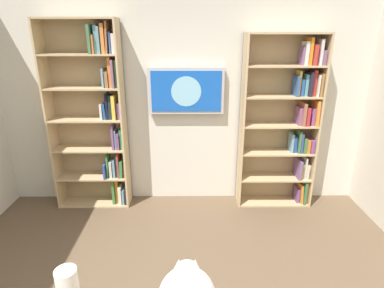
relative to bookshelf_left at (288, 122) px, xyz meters
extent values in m
cube|color=silver|center=(1.24, -0.17, 0.28)|extent=(4.52, 0.06, 2.70)
cube|color=tan|center=(-0.33, 0.02, -0.03)|extent=(0.02, 0.28, 2.07)
cube|color=tan|center=(0.55, 0.02, -0.03)|extent=(0.02, 0.28, 2.07)
cube|color=tan|center=(0.11, -0.11, -0.03)|extent=(0.90, 0.01, 2.07)
cube|color=tan|center=(0.11, 0.02, -1.06)|extent=(0.86, 0.27, 0.02)
cube|color=tan|center=(0.11, 0.02, -0.71)|extent=(0.86, 0.27, 0.02)
cube|color=tan|center=(0.11, 0.02, -0.37)|extent=(0.86, 0.27, 0.02)
cube|color=tan|center=(0.11, 0.02, -0.03)|extent=(0.86, 0.27, 0.02)
cube|color=tan|center=(0.11, 0.02, 0.31)|extent=(0.86, 0.27, 0.02)
cube|color=tan|center=(0.11, 0.02, 0.65)|extent=(0.86, 0.27, 0.02)
cube|color=tan|center=(0.11, 0.02, 0.99)|extent=(0.86, 0.27, 0.02)
cube|color=orange|center=(-0.30, 0.03, -0.90)|extent=(0.02, 0.18, 0.29)
cube|color=#35794E|center=(-0.27, 0.04, -0.90)|extent=(0.02, 0.23, 0.30)
cube|color=orange|center=(-0.24, 0.02, -0.92)|extent=(0.04, 0.21, 0.25)
cube|color=#6E4780|center=(-0.20, 0.01, -0.95)|extent=(0.03, 0.18, 0.19)
cube|color=beige|center=(-0.30, 0.01, -0.62)|extent=(0.02, 0.19, 0.18)
cube|color=beige|center=(-0.27, 0.04, -0.61)|extent=(0.03, 0.20, 0.19)
cube|color=silver|center=(-0.24, 0.03, -0.57)|extent=(0.02, 0.21, 0.28)
cube|color=gold|center=(-0.21, 0.04, -0.61)|extent=(0.03, 0.13, 0.18)
cube|color=slate|center=(-0.17, 0.03, -0.58)|extent=(0.04, 0.24, 0.24)
cube|color=#7C447A|center=(-0.29, 0.04, -0.28)|extent=(0.04, 0.20, 0.16)
cube|color=orange|center=(-0.24, 0.03, -0.28)|extent=(0.04, 0.18, 0.16)
cube|color=#3F703C|center=(-0.20, 0.03, -0.27)|extent=(0.04, 0.21, 0.18)
cube|color=#36488D|center=(-0.16, 0.03, -0.24)|extent=(0.03, 0.18, 0.24)
cube|color=#41733D|center=(-0.13, 0.02, -0.23)|extent=(0.02, 0.21, 0.27)
cube|color=#284BA0|center=(-0.09, 0.02, -0.27)|extent=(0.05, 0.14, 0.20)
cube|color=#6E99B1|center=(-0.06, 0.01, -0.25)|extent=(0.03, 0.15, 0.22)
cube|color=orange|center=(-0.29, 0.04, 0.12)|extent=(0.04, 0.22, 0.29)
cube|color=#844988|center=(-0.25, 0.02, 0.08)|extent=(0.04, 0.19, 0.20)
cube|color=olive|center=(-0.22, 0.01, 0.06)|extent=(0.02, 0.14, 0.17)
cube|color=#B62C35|center=(-0.19, 0.04, 0.08)|extent=(0.04, 0.20, 0.21)
cube|color=#9F6247|center=(-0.14, 0.03, 0.11)|extent=(0.03, 0.22, 0.26)
cube|color=#85517A|center=(-0.11, 0.02, 0.08)|extent=(0.04, 0.19, 0.21)
cube|color=#A1723B|center=(-0.29, 0.03, 0.45)|extent=(0.03, 0.22, 0.26)
cube|color=silver|center=(-0.26, 0.03, 0.44)|extent=(0.02, 0.21, 0.24)
cube|color=#B23227|center=(-0.23, 0.02, 0.46)|extent=(0.04, 0.16, 0.29)
cube|color=#241E2D|center=(-0.18, 0.02, 0.45)|extent=(0.04, 0.21, 0.27)
cube|color=#5BA4AE|center=(-0.14, 0.03, 0.44)|extent=(0.03, 0.14, 0.24)
cube|color=#2C519A|center=(-0.10, 0.03, 0.41)|extent=(0.03, 0.14, 0.19)
cube|color=#EDBD44|center=(-0.06, 0.02, 0.46)|extent=(0.02, 0.14, 0.28)
cube|color=#335792|center=(-0.03, 0.03, 0.43)|extent=(0.02, 0.20, 0.23)
cube|color=#7F5479|center=(-0.29, 0.02, 0.74)|extent=(0.04, 0.21, 0.16)
cube|color=silver|center=(-0.25, 0.03, 0.80)|extent=(0.03, 0.20, 0.27)
cube|color=#AF2C38|center=(-0.21, 0.04, 0.76)|extent=(0.02, 0.15, 0.21)
cube|color=#B4372D|center=(-0.18, 0.04, 0.77)|extent=(0.04, 0.20, 0.22)
cube|color=orange|center=(-0.14, 0.03, 0.80)|extent=(0.03, 0.18, 0.29)
cube|color=silver|center=(-0.10, 0.02, 0.78)|extent=(0.04, 0.18, 0.25)
cube|color=#7E5486|center=(-0.06, 0.02, 0.76)|extent=(0.02, 0.15, 0.20)
cube|color=tan|center=(1.94, 0.02, 0.04)|extent=(0.02, 0.28, 2.21)
cube|color=tan|center=(2.80, 0.02, 0.04)|extent=(0.02, 0.28, 2.21)
cube|color=tan|center=(2.37, -0.11, 0.04)|extent=(0.87, 0.01, 2.21)
cube|color=tan|center=(2.37, 0.02, -1.06)|extent=(0.83, 0.27, 0.02)
cube|color=tan|center=(2.37, 0.02, -0.69)|extent=(0.83, 0.27, 0.02)
cube|color=tan|center=(2.37, 0.02, -0.32)|extent=(0.83, 0.27, 0.02)
cube|color=tan|center=(2.37, 0.02, 0.04)|extent=(0.83, 0.27, 0.02)
cube|color=tan|center=(2.37, 0.02, 0.41)|extent=(0.83, 0.27, 0.02)
cube|color=tan|center=(2.37, 0.02, 0.77)|extent=(0.83, 0.27, 0.02)
cube|color=tan|center=(2.37, 0.02, 1.14)|extent=(0.83, 0.27, 0.02)
cube|color=#231F29|center=(1.97, 0.04, -0.95)|extent=(0.02, 0.18, 0.20)
cube|color=#6192A0|center=(2.00, 0.02, -0.95)|extent=(0.03, 0.23, 0.20)
cube|color=silver|center=(2.04, 0.02, -0.93)|extent=(0.04, 0.24, 0.24)
cube|color=orange|center=(2.09, 0.01, -0.89)|extent=(0.04, 0.13, 0.31)
cube|color=#3D743B|center=(2.13, 0.02, -0.88)|extent=(0.03, 0.18, 0.33)
cube|color=#BD3D2C|center=(1.98, 0.01, -0.60)|extent=(0.02, 0.16, 0.16)
cube|color=#307E4B|center=(2.01, 0.02, -0.57)|extent=(0.04, 0.22, 0.22)
cube|color=#B03B2B|center=(2.04, 0.03, -0.52)|extent=(0.02, 0.20, 0.31)
cube|color=#6A93AA|center=(2.06, 0.03, -0.54)|extent=(0.02, 0.12, 0.28)
cube|color=#6694A8|center=(2.09, 0.01, -0.56)|extent=(0.03, 0.20, 0.23)
cube|color=beige|center=(2.13, 0.02, -0.57)|extent=(0.03, 0.19, 0.21)
cube|color=#387E3F|center=(2.17, 0.04, -0.53)|extent=(0.03, 0.16, 0.29)
cube|color=#35459C|center=(2.20, 0.04, -0.59)|extent=(0.02, 0.23, 0.18)
cube|color=#2C7F43|center=(1.98, 0.01, -0.19)|extent=(0.04, 0.18, 0.25)
cube|color=#77437E|center=(2.02, 0.02, -0.21)|extent=(0.03, 0.20, 0.20)
cube|color=#6D8F9F|center=(2.05, 0.04, -0.20)|extent=(0.02, 0.14, 0.23)
cube|color=#795084|center=(2.07, 0.03, -0.17)|extent=(0.03, 0.17, 0.30)
cube|color=#77538C|center=(1.99, 0.02, 0.15)|extent=(0.04, 0.14, 0.19)
cube|color=yellow|center=(2.03, 0.01, 0.19)|extent=(0.04, 0.23, 0.28)
cube|color=#1C2A29|center=(2.08, 0.03, 0.19)|extent=(0.05, 0.13, 0.28)
cube|color=black|center=(2.12, 0.02, 0.20)|extent=(0.03, 0.15, 0.30)
cube|color=#225798|center=(2.15, 0.03, 0.14)|extent=(0.03, 0.13, 0.18)
cube|color=silver|center=(2.18, 0.01, 0.14)|extent=(0.03, 0.19, 0.18)
cube|color=#3E7040|center=(1.98, 0.04, 0.57)|extent=(0.02, 0.14, 0.30)
cube|color=#84587B|center=(2.01, 0.02, 0.57)|extent=(0.02, 0.24, 0.31)
cube|color=orange|center=(2.05, 0.01, 0.58)|extent=(0.03, 0.19, 0.33)
cube|color=#906441|center=(2.08, 0.01, 0.51)|extent=(0.04, 0.22, 0.18)
cube|color=#709DB0|center=(2.13, 0.03, 0.52)|extent=(0.02, 0.18, 0.21)
cube|color=silver|center=(1.98, 0.03, 0.89)|extent=(0.03, 0.15, 0.21)
cube|color=#365692|center=(2.02, 0.02, 0.90)|extent=(0.02, 0.14, 0.23)
cube|color=#9A613A|center=(2.05, 0.01, 0.95)|extent=(0.03, 0.20, 0.33)
cube|color=orange|center=(2.09, 0.03, 0.94)|extent=(0.04, 0.17, 0.31)
cube|color=#62919F|center=(2.13, 0.04, 0.92)|extent=(0.03, 0.18, 0.28)
cube|color=#6AA0AA|center=(2.16, 0.02, 0.93)|extent=(0.03, 0.16, 0.29)
cube|color=orange|center=(2.19, 0.03, 0.88)|extent=(0.02, 0.21, 0.19)
cube|color=#43704D|center=(2.22, 0.03, 0.93)|extent=(0.03, 0.24, 0.29)
cube|color=#B7B7BC|center=(1.21, -0.09, 0.35)|extent=(0.89, 0.06, 0.54)
cube|color=blue|center=(1.21, -0.05, 0.35)|extent=(0.82, 0.01, 0.47)
cylinder|color=#8CCCEA|center=(1.21, -0.05, 0.35)|extent=(0.35, 0.00, 0.35)
sphere|color=white|center=(1.19, 2.43, -0.05)|extent=(0.13, 0.13, 0.13)
cone|color=white|center=(1.15, 2.43, 0.00)|extent=(0.06, 0.06, 0.07)
cone|color=white|center=(1.22, 2.43, 0.00)|extent=(0.06, 0.06, 0.07)
cone|color=beige|center=(1.15, 2.44, -0.01)|extent=(0.03, 0.03, 0.05)
cone|color=beige|center=(1.22, 2.44, -0.01)|extent=(0.03, 0.03, 0.05)
camera|label=1|loc=(1.17, 3.58, 0.99)|focal=29.29mm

